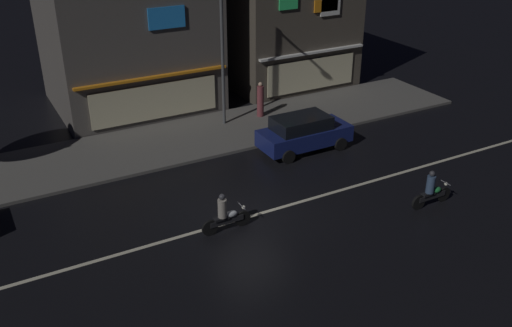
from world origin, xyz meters
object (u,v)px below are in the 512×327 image
object	(u,v)px
pedestrian_on_sidewalk	(260,100)
motorcycle_following	(431,191)
motorcycle_opposite_lane	(225,215)
traffic_cone	(271,147)
streetlamp_mid	(224,38)
parked_car_near_kerb	(304,132)

from	to	relation	value
pedestrian_on_sidewalk	motorcycle_following	xyz separation A→B (m)	(1.34, -11.01, -0.37)
motorcycle_opposite_lane	motorcycle_following	bearing A→B (deg)	168.77
motorcycle_following	traffic_cone	distance (m)	7.71
streetlamp_mid	pedestrian_on_sidewalk	world-z (taller)	streetlamp_mid
streetlamp_mid	traffic_cone	xyz separation A→B (m)	(0.49, -3.70, -4.31)
streetlamp_mid	pedestrian_on_sidewalk	bearing A→B (deg)	5.25
streetlamp_mid	traffic_cone	size ratio (longest dim) A/B	13.81
streetlamp_mid	traffic_cone	world-z (taller)	streetlamp_mid
pedestrian_on_sidewalk	motorcycle_following	world-z (taller)	pedestrian_on_sidewalk
traffic_cone	parked_car_near_kerb	bearing A→B (deg)	-17.52
parked_car_near_kerb	motorcycle_following	xyz separation A→B (m)	(1.48, -6.65, -0.24)
motorcycle_following	streetlamp_mid	bearing A→B (deg)	-76.26
parked_car_near_kerb	motorcycle_following	distance (m)	6.82
motorcycle_following	motorcycle_opposite_lane	bearing A→B (deg)	-19.90
pedestrian_on_sidewalk	traffic_cone	distance (m)	4.28
streetlamp_mid	motorcycle_following	distance (m)	12.01
parked_car_near_kerb	traffic_cone	bearing A→B (deg)	162.48
motorcycle_opposite_lane	pedestrian_on_sidewalk	bearing A→B (deg)	-120.96
parked_car_near_kerb	motorcycle_following	world-z (taller)	parked_car_near_kerb
pedestrian_on_sidewalk	motorcycle_following	size ratio (longest dim) A/B	0.98
pedestrian_on_sidewalk	motorcycle_opposite_lane	bearing A→B (deg)	-152.84
pedestrian_on_sidewalk	streetlamp_mid	bearing A→B (deg)	158.15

